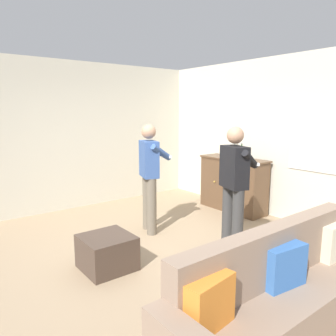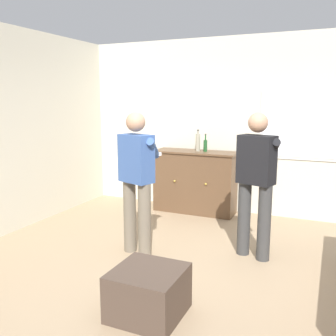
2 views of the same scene
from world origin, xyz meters
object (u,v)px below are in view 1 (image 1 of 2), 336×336
object	(u,v)px
sideboard_cabinet	(233,184)
bottle_liquor_amber	(236,150)
couch	(286,295)
bottle_wine_green	(241,153)
ottoman	(107,252)
person_standing_left	(150,173)
person_standing_right	(234,183)

from	to	relation	value
sideboard_cabinet	bottle_liquor_amber	world-z (taller)	bottle_liquor_amber
couch	bottle_liquor_amber	distance (m)	3.61
sideboard_cabinet	bottle_wine_green	world-z (taller)	bottle_wine_green
couch	ottoman	world-z (taller)	couch
person_standing_left	bottle_wine_green	bearing A→B (deg)	84.05
bottle_wine_green	person_standing_right	distance (m)	1.80
couch	bottle_liquor_amber	world-z (taller)	bottle_liquor_amber
sideboard_cabinet	ottoman	distance (m)	3.09
sideboard_cabinet	person_standing_left	size ratio (longest dim) A/B	0.80
couch	bottle_wine_green	bearing A→B (deg)	136.48
person_standing_left	couch	bearing A→B (deg)	-9.78
sideboard_cabinet	bottle_liquor_amber	xyz separation A→B (m)	(0.04, 0.01, 0.65)
bottle_liquor_amber	ottoman	size ratio (longest dim) A/B	0.59
couch	person_standing_left	bearing A→B (deg)	170.22
couch	person_standing_left	xyz separation A→B (m)	(-2.68, 0.46, 0.59)
bottle_wine_green	person_standing_right	xyz separation A→B (m)	(1.08, -1.42, -0.17)
couch	sideboard_cabinet	distance (m)	3.54
sideboard_cabinet	bottle_wine_green	bearing A→B (deg)	3.92
ottoman	bottle_wine_green	bearing A→B (deg)	99.54
bottle_wine_green	person_standing_left	xyz separation A→B (m)	(-0.20, -1.90, -0.17)
bottle_liquor_amber	ottoman	xyz separation A→B (m)	(0.63, -3.01, -0.95)
person_standing_left	ottoman	bearing A→B (deg)	-57.77
bottle_liquor_amber	person_standing_right	xyz separation A→B (m)	(1.21, -1.43, -0.21)
couch	person_standing_left	size ratio (longest dim) A/B	1.54
sideboard_cabinet	person_standing_right	xyz separation A→B (m)	(1.24, -1.41, 0.43)
bottle_wine_green	sideboard_cabinet	bearing A→B (deg)	-176.08
bottle_wine_green	person_standing_left	world-z (taller)	person_standing_left
person_standing_right	bottle_wine_green	bearing A→B (deg)	127.22
sideboard_cabinet	bottle_wine_green	distance (m)	0.63
sideboard_cabinet	ottoman	xyz separation A→B (m)	(0.67, -3.00, -0.30)
sideboard_cabinet	person_standing_left	world-z (taller)	person_standing_left
bottle_wine_green	bottle_liquor_amber	xyz separation A→B (m)	(-0.13, 0.00, 0.04)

